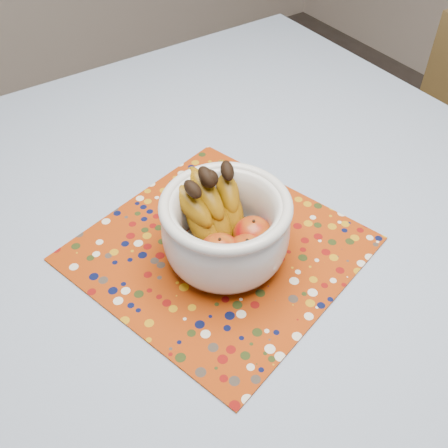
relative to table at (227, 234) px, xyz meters
name	(u,v)px	position (x,y,z in m)	size (l,w,h in m)	color
table	(227,234)	(0.00, 0.00, 0.00)	(1.20, 1.20, 0.75)	brown
chair	(432,151)	(0.86, 0.11, -0.21)	(0.40, 0.40, 0.83)	brown
tablecloth	(227,205)	(0.00, 0.00, 0.08)	(1.32, 1.32, 0.01)	#6684AA
placemat	(219,249)	(-0.08, -0.09, 0.09)	(0.44, 0.44, 0.00)	#8E2E07
fruit_bowl	(223,222)	(-0.08, -0.11, 0.17)	(0.22, 0.24, 0.17)	silver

